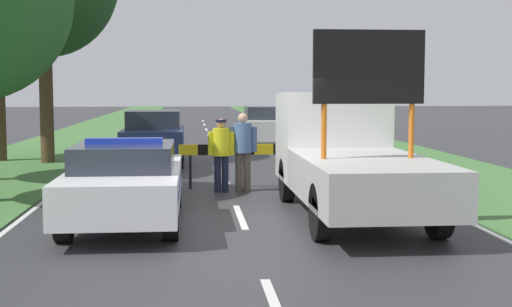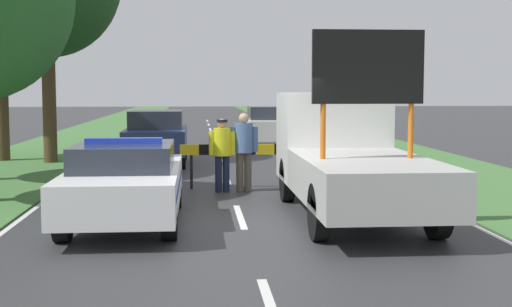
{
  "view_description": "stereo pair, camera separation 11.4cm",
  "coord_description": "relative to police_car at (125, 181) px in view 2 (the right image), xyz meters",
  "views": [
    {
      "loc": [
        -0.89,
        -12.11,
        2.33
      ],
      "look_at": [
        0.34,
        1.3,
        1.1
      ],
      "focal_mm": 50.0,
      "sensor_mm": 36.0,
      "label": 1
    },
    {
      "loc": [
        -0.78,
        -12.12,
        2.33
      ],
      "look_at": [
        0.34,
        1.3,
        1.1
      ],
      "focal_mm": 50.0,
      "sensor_mm": 36.0,
      "label": 2
    }
  ],
  "objects": [
    {
      "name": "pedestrian_civilian",
      "position": [
        2.3,
        3.63,
        0.31
      ],
      "size": [
        0.64,
        0.41,
        1.78
      ],
      "rotation": [
        0.0,
        0.0,
        -0.39
      ],
      "color": "brown",
      "rests_on": "ground"
    },
    {
      "name": "police_car",
      "position": [
        0.0,
        0.0,
        0.0
      ],
      "size": [
        1.86,
        4.89,
        1.49
      ],
      "rotation": [
        0.0,
        0.0,
        0.05
      ],
      "color": "white",
      "rests_on": "ground"
    },
    {
      "name": "traffic_cone_near_police",
      "position": [
        -0.03,
        5.22,
        -0.39
      ],
      "size": [
        0.51,
        0.51,
        0.7
      ],
      "color": "black",
      "rests_on": "ground"
    },
    {
      "name": "grass_verge_left",
      "position": [
        -4.13,
        19.75,
        -0.72
      ],
      "size": [
        4.22,
        120.0,
        0.03
      ],
      "color": "#427038",
      "rests_on": "ground"
    },
    {
      "name": "queued_car_van_white",
      "position": [
        4.12,
        15.69,
        0.11
      ],
      "size": [
        1.88,
        3.95,
        1.62
      ],
      "rotation": [
        0.0,
        0.0,
        3.14
      ],
      "color": "silver",
      "rests_on": "ground"
    },
    {
      "name": "traffic_cone_centre_front",
      "position": [
        4.42,
        3.44,
        -0.49
      ],
      "size": [
        0.35,
        0.35,
        0.49
      ],
      "color": "black",
      "rests_on": "ground"
    },
    {
      "name": "work_truck",
      "position": [
        4.03,
        0.69,
        0.36
      ],
      "size": [
        2.1,
        6.06,
        3.28
      ],
      "rotation": [
        0.0,
        0.0,
        3.17
      ],
      "color": "white",
      "rests_on": "ground"
    },
    {
      "name": "lane_markings",
      "position": [
        2.01,
        11.52,
        -0.73
      ],
      "size": [
        7.96,
        57.76,
        0.01
      ],
      "color": "silver",
      "rests_on": "ground"
    },
    {
      "name": "grass_verge_right",
      "position": [
        8.15,
        19.75,
        -0.72
      ],
      "size": [
        4.22,
        120.0,
        0.03
      ],
      "color": "#427038",
      "rests_on": "ground"
    },
    {
      "name": "queued_car_hatch_blue",
      "position": [
        0.01,
        9.59,
        0.13
      ],
      "size": [
        1.8,
        4.21,
        1.66
      ],
      "rotation": [
        0.0,
        0.0,
        3.14
      ],
      "color": "navy",
      "rests_on": "ground"
    },
    {
      "name": "road_barrier",
      "position": [
        2.17,
        4.19,
        0.11
      ],
      "size": [
        2.65,
        0.08,
        1.03
      ],
      "rotation": [
        0.0,
        0.0,
        -0.13
      ],
      "color": "black",
      "rests_on": "ground"
    },
    {
      "name": "police_officer",
      "position": [
        1.81,
        3.55,
        0.25
      ],
      "size": [
        0.6,
        0.38,
        1.66
      ],
      "rotation": [
        0.0,
        0.0,
        3.54
      ],
      "color": "#191E38",
      "rests_on": "ground"
    },
    {
      "name": "ground_plane",
      "position": [
        2.01,
        -0.25,
        -0.73
      ],
      "size": [
        160.0,
        160.0,
        0.0
      ],
      "primitive_type": "plane",
      "color": "#333335"
    }
  ]
}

